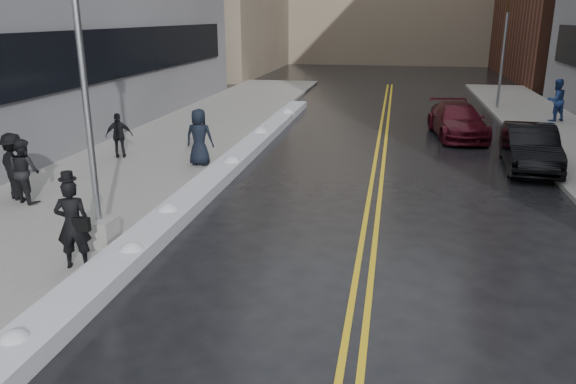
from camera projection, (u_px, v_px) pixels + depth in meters
The scene contains 15 objects.
ground at pixel (217, 309), 10.02m from camera, with size 160.00×160.00×0.00m, color black.
sidewalk_west at pixel (149, 157), 20.39m from camera, with size 5.50×50.00×0.15m, color gray.
lane_line_left at pixel (374, 170), 18.97m from camera, with size 0.12×50.00×0.01m, color gold.
lane_line_right at pixel (383, 170), 18.92m from camera, with size 0.12×50.00×0.01m, color gold.
snow_ridge at pixel (220, 174), 17.90m from camera, with size 0.90×30.00×0.34m, color silver.
lamppost at pixel (90, 139), 11.72m from camera, with size 0.65×0.65×7.62m.
traffic_signal at pixel (504, 47), 29.97m from camera, with size 0.16×0.20×6.00m.
pedestrian_fedora at pixel (73, 224), 11.07m from camera, with size 0.67×0.44×1.83m, color black.
pedestrian_b at pixel (25, 171), 15.03m from camera, with size 0.85×0.66×1.75m, color black.
pedestrian_c at pixel (199, 137), 18.78m from camera, with size 0.93×0.61×1.91m, color black.
pedestrian_d at pixel (119, 135), 19.83m from camera, with size 0.93×0.39×1.59m, color black.
pedestrian_e at pixel (14, 166), 15.27m from camera, with size 1.19×0.68×1.84m, color black.
pedestrian_east at pixel (556, 100), 26.70m from camera, with size 0.97×0.75×1.99m, color navy.
car_black at pixel (530, 147), 18.94m from camera, with size 1.57×4.51×1.49m, color black.
car_maroon at pixel (458, 121), 23.95m from camera, with size 1.97×4.84×1.40m, color #450B16.
Camera 1 is at (2.91, -8.53, 5.00)m, focal length 35.00 mm.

